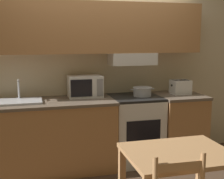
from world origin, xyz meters
TOP-DOWN VIEW (x-y plane):
  - ground_plane at (0.00, 0.00)m, footprint 16.00×16.00m
  - wall_back at (0.01, -0.06)m, footprint 5.12×0.38m
  - lower_counter_main at (-0.63, -0.34)m, footprint 1.49×0.69m
  - lower_counter_right_stub at (1.07, -0.34)m, footprint 0.61×0.69m
  - stove_range at (0.44, -0.32)m, footprint 0.64×0.65m
  - cooking_pot at (0.53, -0.32)m, footprint 0.33×0.25m
  - microwave at (-0.21, -0.18)m, footprint 0.44×0.29m
  - toaster at (1.09, -0.32)m, footprint 0.26×0.21m
  - sink_basin at (-1.03, -0.34)m, footprint 0.53×0.39m
  - dining_table at (0.26, -1.92)m, footprint 0.86×0.69m

SIDE VIEW (x-z plane):
  - ground_plane at x=0.00m, z-range 0.00..0.00m
  - stove_range at x=0.44m, z-range 0.00..0.89m
  - lower_counter_main at x=-0.63m, z-range 0.00..0.89m
  - lower_counter_right_stub at x=1.07m, z-range 0.00..0.89m
  - dining_table at x=0.26m, z-range 0.24..0.97m
  - sink_basin at x=-1.03m, z-range 0.78..1.04m
  - cooking_pot at x=0.53m, z-range 0.89..1.01m
  - toaster at x=1.09m, z-range 0.89..1.08m
  - microwave at x=-0.21m, z-range 0.89..1.17m
  - wall_back at x=0.01m, z-range 0.23..2.78m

